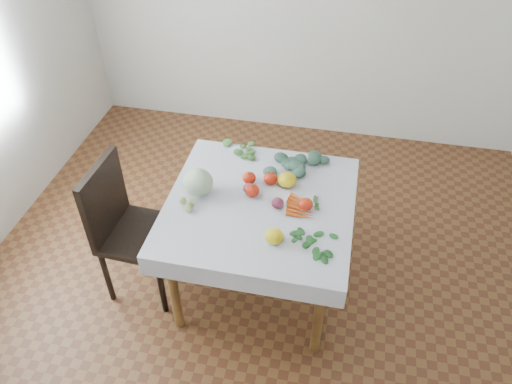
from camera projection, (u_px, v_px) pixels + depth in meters
ground at (259, 282)px, 3.51m from camera, size 4.00×4.00×0.00m
table at (260, 215)px, 3.08m from camera, size 1.00×1.00×0.75m
tablecloth at (260, 203)px, 3.01m from camera, size 1.12×1.12×0.01m
chair at (125, 222)px, 3.15m from camera, size 0.47×0.47×0.99m
cabbage at (198, 182)px, 3.03m from camera, size 0.20×0.20×0.17m
tomato_a at (271, 178)px, 3.12m from camera, size 0.10×0.10×0.08m
tomato_b at (306, 204)px, 2.95m from camera, size 0.10×0.10×0.07m
tomato_c at (249, 178)px, 3.13m from camera, size 0.10×0.10×0.08m
tomato_d at (252, 191)px, 3.04m from camera, size 0.11×0.11×0.08m
heirloom_back at (287, 180)px, 3.11m from camera, size 0.15×0.15×0.08m
heirloom_front at (274, 236)px, 2.75m from camera, size 0.12×0.12×0.07m
onion_a at (249, 188)px, 3.06m from camera, size 0.09×0.09×0.06m
onion_b at (277, 203)px, 2.96m from camera, size 0.08×0.08×0.06m
tomatillo_cluster at (188, 208)px, 2.94m from camera, size 0.09×0.11×0.04m
carrot_bunch at (301, 208)px, 2.96m from camera, size 0.18×0.21×0.03m
kale_bunch at (297, 163)px, 3.27m from camera, size 0.40×0.31×0.05m
basil_bunch at (313, 246)px, 2.74m from camera, size 0.25×0.21×0.01m
dill_bunch at (239, 150)px, 3.40m from camera, size 0.25×0.18×0.02m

